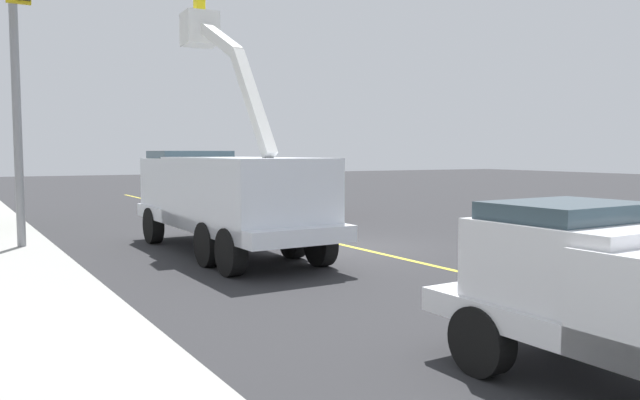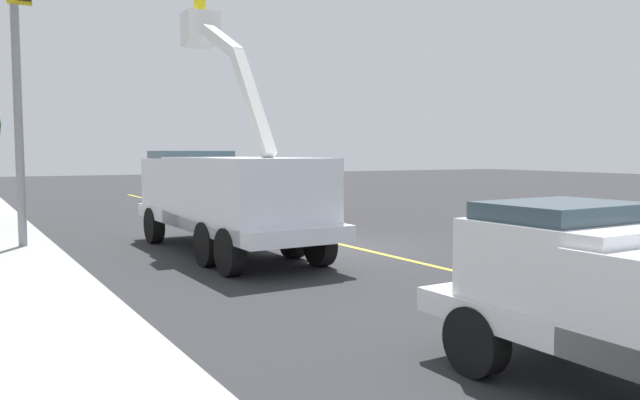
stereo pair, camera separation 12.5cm
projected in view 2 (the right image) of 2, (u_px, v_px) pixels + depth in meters
ground at (352, 247)px, 17.28m from camera, size 120.00×120.00×0.00m
lane_centre_stripe at (352, 247)px, 17.28m from camera, size 49.88×3.72×0.01m
utility_bucket_truck at (225, 192)px, 16.26m from camera, size 8.36×3.08×6.95m
passing_minivan at (291, 191)px, 26.42m from camera, size 4.92×2.24×1.69m
traffic_cone_mid_front at (504, 283)px, 10.73m from camera, size 0.40×0.40×0.79m
traffic_cone_mid_rear at (317, 241)px, 15.86m from camera, size 0.40×0.40×0.76m
traffic_cone_trailing at (235, 218)px, 21.06m from camera, size 0.40×0.40×0.83m
traffic_signal_mast at (24, 18)px, 14.58m from camera, size 5.99×0.85×8.05m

